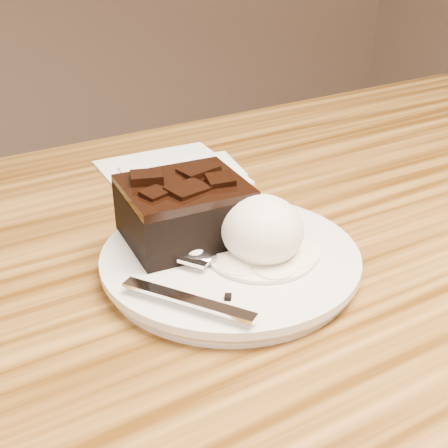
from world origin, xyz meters
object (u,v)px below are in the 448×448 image
plate (230,262)px  napkin (170,171)px  brownie (185,214)px  spoon (194,256)px  ice_cream_scoop (262,230)px

plate → napkin: bearing=76.5°
brownie → spoon: size_ratio=0.62×
brownie → napkin: bearing=67.4°
plate → spoon: spoon is taller
ice_cream_scoop → spoon: (-0.05, 0.02, -0.02)m
spoon → napkin: (0.08, 0.21, -0.02)m
plate → napkin: plate is taller
spoon → napkin: bearing=35.8°
plate → brownie: size_ratio=2.18×
ice_cream_scoop → brownie: bearing=124.6°
spoon → plate: bearing=-40.1°
plate → napkin: 0.22m
brownie → ice_cream_scoop: (0.04, -0.06, 0.00)m
brownie → napkin: 0.19m
plate → spoon: 0.03m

